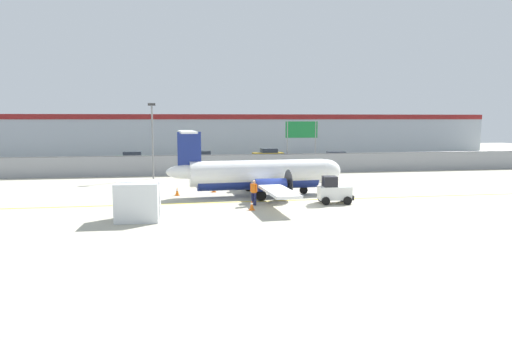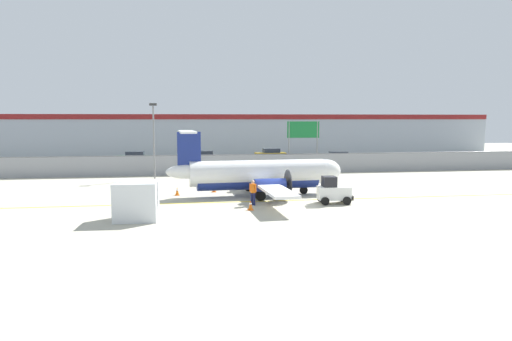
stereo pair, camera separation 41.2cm
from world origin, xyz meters
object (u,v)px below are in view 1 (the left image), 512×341
Objects in this scene: ground_crew_worker at (254,191)px; traffic_cone_far_left at (252,205)px; apron_light_pole at (152,134)px; parked_car_2 at (268,154)px; commuter_airplane at (261,174)px; baggage_tug at (334,191)px; parked_car_1 at (201,157)px; cargo_container at (138,201)px; parked_car_3 at (337,158)px; traffic_cone_far_right at (288,193)px; traffic_cone_near_right at (214,188)px; highway_sign at (302,134)px; parked_car_0 at (132,158)px; traffic_cone_near_left at (177,191)px.

traffic_cone_far_left is at bearing 27.91° from ground_crew_worker.
apron_light_pole is at bearing -112.25° from ground_crew_worker.
apron_light_pole is (-14.56, -16.95, 3.41)m from parked_car_2.
commuter_airplane reaches higher than baggage_tug.
apron_light_pole is at bearing 73.61° from parked_car_1.
baggage_tug is at bearing -49.52° from apron_light_pole.
commuter_airplane reaches higher than cargo_container.
parked_car_1 is (-7.77, 29.01, 0.04)m from baggage_tug.
parked_car_2 is at bearing 145.45° from parked_car_3.
traffic_cone_far_right is (3.02, 2.91, -0.64)m from ground_crew_worker.
commuter_airplane is 25.10× the size of traffic_cone_near_right.
ground_crew_worker is at bearing -113.76° from highway_sign.
commuter_airplane reaches higher than parked_car_0.
apron_light_pole is at bearing 102.94° from traffic_cone_near_left.
commuter_airplane reaches higher than parked_car_2.
apron_light_pole is at bearing -166.08° from highway_sign.
baggage_tug is at bearing -25.16° from traffic_cone_near_left.
parked_car_1 is 17.26m from parked_car_3.
commuter_airplane reaches higher than parked_car_3.
cargo_container is at bearing 65.51° from parked_car_2.
parked_car_3 is at bearing -168.94° from ground_crew_worker.
traffic_cone_far_left is (-5.91, -1.39, -0.54)m from baggage_tug.
apron_light_pole reaches higher than commuter_airplane.
ground_crew_worker is 31.02m from parked_car_0.
traffic_cone_far_right is at bearing 118.66° from parked_car_0.
baggage_tug reaches higher than parked_car_1.
commuter_airplane is 16.96m from highway_sign.
baggage_tug is 20.32m from apron_light_pole.
highway_sign is (1.24, -13.03, 3.24)m from parked_car_2.
parked_car_1 is (5.02, 32.27, -0.21)m from cargo_container.
ground_crew_worker is 2.66× the size of traffic_cone_near_left.
traffic_cone_far_left is 34.40m from parked_car_2.
parked_car_0 is at bearing 103.49° from traffic_cone_near_left.
parked_car_1 is at bearing 137.00° from highway_sign.
baggage_tug is at bearing -45.76° from commuter_airplane.
cargo_container is at bearing -124.82° from highway_sign.
apron_light_pole reaches higher than parked_car_1.
parked_car_1 is (-1.85, 30.40, 0.58)m from traffic_cone_far_left.
parked_car_2 is (14.35, 35.44, -0.21)m from cargo_container.
traffic_cone_far_right is (3.41, 4.53, 0.00)m from traffic_cone_far_left.
commuter_airplane is 3.72× the size of parked_car_1.
commuter_airplane is at bearing -115.31° from highway_sign.
highway_sign is at bearing 50.77° from traffic_cone_near_right.
traffic_cone_far_right is (-2.51, 3.14, -0.54)m from baggage_tug.
cargo_container is 0.56× the size of parked_car_3.
parked_car_3 reaches higher than traffic_cone_near_right.
ground_crew_worker is 0.39× the size of parked_car_3.
parked_car_3 is 24.53m from apron_light_pole.
highway_sign is (2.80, 19.15, 3.28)m from baggage_tug.
commuter_airplane is 9.45× the size of ground_crew_worker.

